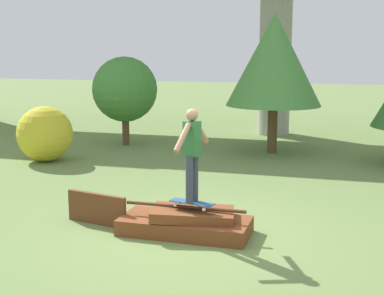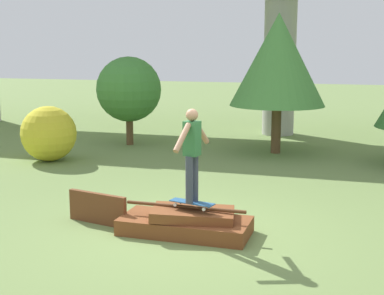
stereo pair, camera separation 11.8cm
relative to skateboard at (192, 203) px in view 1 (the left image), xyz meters
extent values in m
plane|color=olive|center=(-0.14, 0.08, -0.55)|extent=(80.00, 80.00, 0.00)
cube|color=brown|center=(-0.14, 0.08, -0.42)|extent=(2.10, 0.93, 0.26)
cube|color=brown|center=(-0.01, 0.08, -0.21)|extent=(1.43, 0.98, 0.20)
cylinder|color=#5B3319|center=(-0.14, 0.08, -0.10)|extent=(2.00, 0.06, 0.06)
cube|color=brown|center=(-1.73, 0.13, -0.28)|extent=(1.16, 0.33, 0.54)
cube|color=#23517F|center=(0.00, 0.00, 0.01)|extent=(0.76, 0.36, 0.01)
cylinder|color=silver|center=(0.27, 0.03, -0.05)|extent=(0.06, 0.04, 0.05)
cylinder|color=silver|center=(0.23, -0.14, -0.05)|extent=(0.06, 0.04, 0.05)
cylinder|color=silver|center=(-0.23, 0.14, -0.05)|extent=(0.06, 0.04, 0.05)
cylinder|color=silver|center=(-0.27, -0.03, -0.05)|extent=(0.06, 0.04, 0.05)
cylinder|color=#383D4C|center=(0.02, 0.08, 0.39)|extent=(0.12, 0.12, 0.75)
cylinder|color=#383D4C|center=(-0.02, -0.08, 0.39)|extent=(0.12, 0.12, 0.75)
cube|color=#2D6638|center=(0.00, 0.00, 1.03)|extent=(0.26, 0.25, 0.54)
sphere|color=#A37556|center=(0.00, 0.00, 1.40)|extent=(0.19, 0.19, 0.19)
cylinder|color=#A37556|center=(0.06, 0.29, 1.09)|extent=(0.18, 0.46, 0.42)
cylinder|color=#A37556|center=(-0.06, -0.29, 1.09)|extent=(0.18, 0.46, 0.42)
cylinder|color=#A8A59E|center=(-0.14, 10.91, 2.34)|extent=(1.10, 1.10, 5.79)
cylinder|color=brown|center=(0.28, 7.38, 0.14)|extent=(0.28, 0.28, 1.37)
cone|color=#4C8E42|center=(0.28, 7.38, 2.11)|extent=(2.69, 2.69, 2.58)
cylinder|color=brown|center=(-4.28, 7.43, -0.11)|extent=(0.22, 0.22, 0.88)
sphere|color=#428438|center=(-4.28, 7.43, 1.19)|extent=(2.00, 2.00, 2.00)
sphere|color=gold|center=(-5.36, 4.53, 0.19)|extent=(1.47, 1.47, 1.47)
camera|label=1|loc=(2.25, -7.84, 2.39)|focal=50.00mm
camera|label=2|loc=(2.36, -7.80, 2.39)|focal=50.00mm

